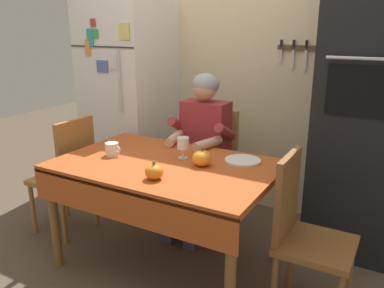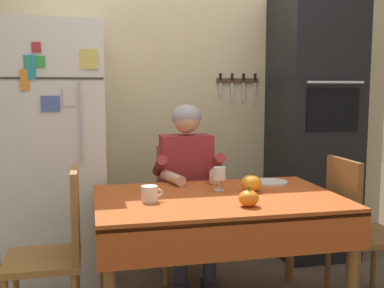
% 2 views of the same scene
% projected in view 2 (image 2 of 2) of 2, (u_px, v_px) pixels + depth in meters
% --- Properties ---
extents(back_wall_assembly, '(3.70, 0.13, 2.60)m').
position_uv_depth(back_wall_assembly, '(183.00, 95.00, 3.84)').
color(back_wall_assembly, beige).
rests_on(back_wall_assembly, ground).
extents(refrigerator, '(0.68, 0.71, 1.80)m').
position_uv_depth(refrigerator, '(56.00, 153.00, 3.30)').
color(refrigerator, white).
rests_on(refrigerator, ground).
extents(wall_oven, '(0.60, 0.64, 2.10)m').
position_uv_depth(wall_oven, '(313.00, 126.00, 3.75)').
color(wall_oven, black).
rests_on(wall_oven, ground).
extents(dining_table, '(1.40, 0.90, 0.74)m').
position_uv_depth(dining_table, '(219.00, 211.00, 2.68)').
color(dining_table, brown).
rests_on(dining_table, ground).
extents(chair_behind_person, '(0.40, 0.40, 0.93)m').
position_uv_depth(chair_behind_person, '(183.00, 203.00, 3.45)').
color(chair_behind_person, tan).
rests_on(chair_behind_person, ground).
extents(seated_person, '(0.47, 0.55, 1.25)m').
position_uv_depth(seated_person, '(188.00, 178.00, 3.24)').
color(seated_person, '#38384C').
rests_on(seated_person, ground).
extents(chair_left_side, '(0.40, 0.40, 0.93)m').
position_uv_depth(chair_left_side, '(57.00, 245.00, 2.53)').
color(chair_left_side, '#9E6B33').
rests_on(chair_left_side, ground).
extents(chair_right_side, '(0.40, 0.40, 0.93)m').
position_uv_depth(chair_right_side, '(357.00, 225.00, 2.90)').
color(chair_right_side, brown).
rests_on(chair_right_side, ground).
extents(coffee_mug, '(0.12, 0.09, 0.09)m').
position_uv_depth(coffee_mug, '(150.00, 194.00, 2.55)').
color(coffee_mug, white).
rests_on(coffee_mug, dining_table).
extents(wine_glass, '(0.08, 0.08, 0.14)m').
position_uv_depth(wine_glass, '(219.00, 174.00, 2.82)').
color(wine_glass, white).
rests_on(wine_glass, dining_table).
extents(pumpkin_large, '(0.11, 0.11, 0.11)m').
position_uv_depth(pumpkin_large, '(249.00, 198.00, 2.45)').
color(pumpkin_large, orange).
rests_on(pumpkin_large, dining_table).
extents(pumpkin_medium, '(0.13, 0.13, 0.12)m').
position_uv_depth(pumpkin_medium, '(251.00, 183.00, 2.80)').
color(pumpkin_medium, orange).
rests_on(pumpkin_medium, dining_table).
extents(serving_tray, '(0.23, 0.23, 0.02)m').
position_uv_depth(serving_tray, '(269.00, 182.00, 3.03)').
color(serving_tray, silver).
rests_on(serving_tray, dining_table).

